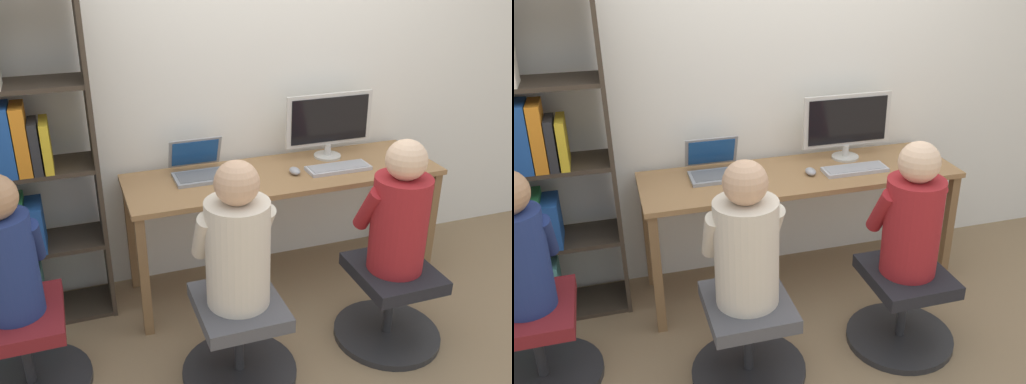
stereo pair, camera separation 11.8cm
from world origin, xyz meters
The scene contains 13 objects.
ground_plane centered at (0.00, 0.00, 0.00)m, with size 14.00×14.00×0.00m, color #846B4C.
wall_back centered at (0.00, 0.64, 1.30)m, with size 10.00×0.05×2.60m.
desk centered at (0.00, 0.29, 0.67)m, with size 1.87×0.57×0.75m.
desktop_monitor centered at (0.35, 0.43, 0.97)m, with size 0.56×0.17×0.41m.
laptop centered at (-0.49, 0.40, 0.80)m, with size 0.31×0.29×0.21m.
keyboard centered at (0.32, 0.21, 0.77)m, with size 0.38×0.14×0.03m.
computer_mouse_by_keyboard centered at (0.05, 0.24, 0.77)m, with size 0.06×0.09×0.04m.
office_chair_left centered at (0.34, -0.42, 0.22)m, with size 0.58×0.58×0.45m.
office_chair_right centered at (-0.52, -0.44, 0.22)m, with size 0.58×0.58×0.45m.
person_at_monitor centered at (0.34, -0.42, 0.76)m, with size 0.35×0.32×0.70m.
person_at_laptop centered at (-0.52, -0.43, 0.76)m, with size 0.37×0.34×0.71m.
office_chair_side centered at (-1.51, -0.19, 0.22)m, with size 0.58×0.58×0.45m.
person_near_shelf centered at (-1.51, -0.19, 0.76)m, with size 0.32×0.30×0.69m.
Camera 1 is at (-1.18, -2.59, 2.05)m, focal length 40.00 mm.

